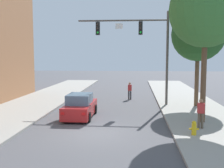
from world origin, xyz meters
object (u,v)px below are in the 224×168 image
(traffic_signal_mast, at_px, (141,40))
(pedestrian_crossing_road, at_px, (130,90))
(car_lead_red, at_px, (80,107))
(street_tree_second, at_px, (198,35))
(fire_hydrant, at_px, (194,128))
(street_tree_nearest, at_px, (206,11))
(pedestrian_sidewalk_right_walker, at_px, (201,112))

(traffic_signal_mast, height_order, pedestrian_crossing_road, traffic_signal_mast)
(car_lead_red, distance_m, pedestrian_crossing_road, 8.46)
(street_tree_second, bearing_deg, fire_hydrant, -102.61)
(car_lead_red, height_order, street_tree_nearest, street_tree_nearest)
(car_lead_red, bearing_deg, pedestrian_crossing_road, 68.16)
(traffic_signal_mast, distance_m, street_tree_nearest, 6.98)
(pedestrian_crossing_road, distance_m, street_tree_second, 8.09)
(car_lead_red, relative_size, fire_hydrant, 5.90)
(traffic_signal_mast, height_order, pedestrian_sidewalk_right_walker, traffic_signal_mast)
(fire_hydrant, bearing_deg, pedestrian_crossing_road, 106.37)
(pedestrian_sidewalk_right_walker, bearing_deg, fire_hydrant, -115.12)
(traffic_signal_mast, distance_m, street_tree_second, 4.41)
(street_tree_second, bearing_deg, car_lead_red, -153.91)
(street_tree_second, bearing_deg, traffic_signal_mast, 173.77)
(traffic_signal_mast, distance_m, fire_hydrant, 10.29)
(car_lead_red, distance_m, fire_hydrant, 7.80)
(pedestrian_crossing_road, height_order, fire_hydrant, pedestrian_crossing_road)
(street_tree_nearest, relative_size, street_tree_second, 1.14)
(pedestrian_sidewalk_right_walker, bearing_deg, street_tree_second, 79.95)
(car_lead_red, bearing_deg, pedestrian_sidewalk_right_walker, -20.74)
(traffic_signal_mast, relative_size, street_tree_second, 0.98)
(pedestrian_crossing_road, height_order, street_tree_nearest, street_tree_nearest)
(pedestrian_sidewalk_right_walker, bearing_deg, car_lead_red, 159.26)
(pedestrian_crossing_road, bearing_deg, car_lead_red, -111.84)
(fire_hydrant, height_order, street_tree_nearest, street_tree_nearest)
(car_lead_red, relative_size, street_tree_nearest, 0.49)
(car_lead_red, xyz_separation_m, pedestrian_crossing_road, (3.15, 7.86, 0.19))
(car_lead_red, xyz_separation_m, street_tree_second, (8.49, 4.16, 5.02))
(car_lead_red, distance_m, pedestrian_sidewalk_right_walker, 7.78)
(pedestrian_crossing_road, relative_size, street_tree_second, 0.21)
(traffic_signal_mast, xyz_separation_m, street_tree_nearest, (3.60, -5.82, 1.32))
(fire_hydrant, bearing_deg, car_lead_red, 148.56)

